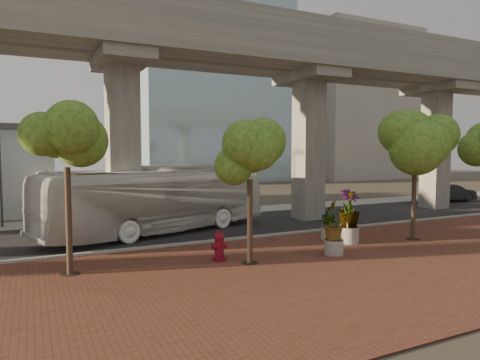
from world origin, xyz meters
name	(u,v)px	position (x,y,z in m)	size (l,w,h in m)	color
ground	(240,232)	(0.00, 0.00, 0.00)	(160.00, 160.00, 0.00)	#3E392D
brick_plaza	(330,266)	(0.00, -8.00, 0.03)	(70.00, 13.00, 0.06)	brown
asphalt_road	(226,226)	(0.00, 2.00, 0.02)	(90.00, 8.00, 0.04)	black
curb_strip	(257,237)	(0.00, -2.00, 0.08)	(70.00, 0.25, 0.16)	#98958E
far_sidewalk	(194,214)	(0.00, 7.50, 0.03)	(90.00, 3.00, 0.06)	#98958E
transit_viaduct	(225,104)	(0.00, 2.00, 7.29)	(72.00, 5.60, 12.40)	gray
midrise_block	(348,106)	(38.00, 36.00, 12.00)	(18.00, 16.00, 24.00)	#A09B90
transit_bus	(158,200)	(-4.23, 1.63, 1.84)	(3.09, 13.17, 3.67)	silver
parked_car	(450,193)	(22.81, 4.30, 0.78)	(1.65, 4.76, 1.57)	black
fire_hydrant	(219,246)	(-3.61, -5.41, 0.65)	(0.62, 0.56, 1.24)	maroon
planter_front	(334,226)	(1.25, -6.68, 1.29)	(1.84, 1.84, 2.03)	#AEAA9D
planter_right	(349,211)	(3.39, -5.11, 1.64)	(2.44, 2.44, 2.61)	#AEAB9D
planter_left	(329,216)	(3.00, -4.12, 1.28)	(1.83, 1.83, 2.01)	gray
street_tree_far_west	(66,141)	(-9.28, -4.81, 4.91)	(3.29, 3.29, 6.37)	#483929
street_tree_near_west	(250,156)	(-2.68, -6.32, 4.35)	(3.25, 3.25, 5.79)	#483929
street_tree_near_east	(415,147)	(6.91, -5.88, 4.74)	(4.25, 4.25, 6.64)	#483929
streetlamp_east	(302,150)	(9.15, 7.39, 4.61)	(0.39, 1.14, 7.89)	#2C2B30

